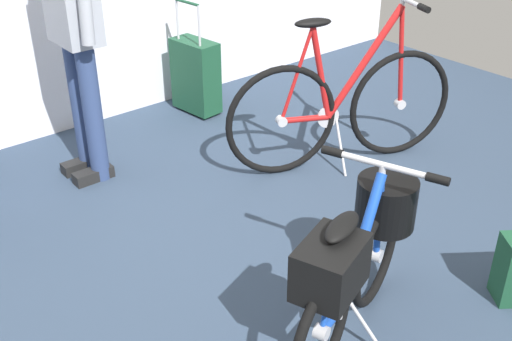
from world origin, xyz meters
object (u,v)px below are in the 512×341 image
object	(u,v)px
folding_bike_foreground	(359,253)
display_bike_left	(343,106)
rolling_suitcase	(196,75)
visitor_browsing	(72,15)

from	to	relation	value
folding_bike_foreground	display_bike_left	xyz separation A→B (m)	(1.04, 1.07, -0.01)
folding_bike_foreground	display_bike_left	distance (m)	1.50
rolling_suitcase	display_bike_left	bearing A→B (deg)	-79.27
display_bike_left	rolling_suitcase	distance (m)	1.25
display_bike_left	folding_bike_foreground	bearing A→B (deg)	-134.29
visitor_browsing	rolling_suitcase	distance (m)	1.29
display_bike_left	rolling_suitcase	size ratio (longest dim) A/B	1.69
folding_bike_foreground	display_bike_left	bearing A→B (deg)	45.71
folding_bike_foreground	rolling_suitcase	xyz separation A→B (m)	(0.81, 2.30, -0.11)
visitor_browsing	rolling_suitcase	bearing A→B (deg)	19.26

